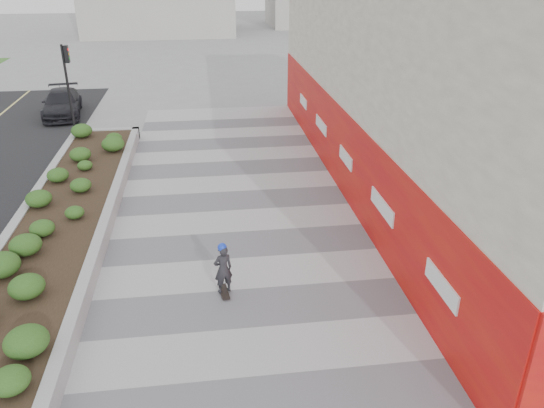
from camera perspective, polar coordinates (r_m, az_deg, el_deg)
The scene contains 8 objects.
ground at distance 12.02m, azimuth -1.28°, elevation -16.07°, with size 160.00×160.00×0.00m, color gray.
walkway at distance 14.40m, azimuth -2.63°, elevation -8.23°, with size 8.00×36.00×0.01m, color #A8A8AD.
building at distance 20.03m, azimuth 16.26°, elevation 12.82°, with size 6.04×24.08×8.00m.
planter at distance 18.25m, azimuth -21.33°, elevation -0.98°, with size 3.00×18.00×0.90m.
traffic_signal_near at distance 27.72m, azimuth -21.12°, elevation 12.78°, with size 0.33×0.28×4.20m.
manhole_cover at distance 14.44m, azimuth -0.64°, elevation -8.10°, with size 0.44×0.44×0.01m, color #595654.
skateboarder at distance 13.53m, azimuth -5.28°, elevation -6.95°, with size 0.57×0.74×1.49m.
car_dark at distance 31.39m, azimuth -21.66°, elevation 10.04°, with size 1.88×4.63×1.34m, color black.
Camera 1 is at (-0.94, -9.00, 7.92)m, focal length 35.00 mm.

